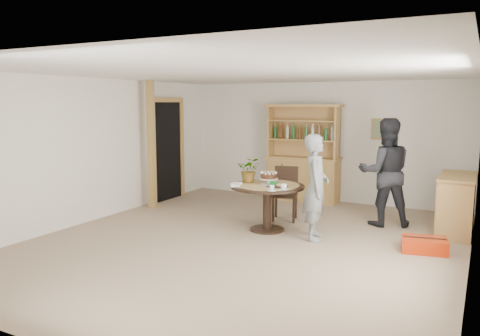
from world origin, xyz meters
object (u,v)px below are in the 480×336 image
object	(u,v)px
hutch	(303,168)
sideboard	(457,204)
teen_boy	(316,187)
dining_table	(267,194)
dining_chair	(285,190)
red_suitcase	(424,245)
adult_person	(385,172)

from	to	relation	value
hutch	sideboard	bearing A→B (deg)	-22.21
teen_boy	hutch	bearing A→B (deg)	8.86
dining_table	dining_chair	world-z (taller)	dining_chair
red_suitcase	hutch	bearing A→B (deg)	126.00
hutch	sideboard	distance (m)	3.29
sideboard	adult_person	distance (m)	1.20
sideboard	dining_chair	bearing A→B (deg)	-171.05
hutch	teen_boy	bearing A→B (deg)	-66.02
sideboard	dining_chair	world-z (taller)	dining_chair
teen_boy	sideboard	bearing A→B (deg)	-69.27
teen_boy	dining_chair	bearing A→B (deg)	28.09
sideboard	teen_boy	bearing A→B (deg)	-144.15
sideboard	adult_person	xyz separation A→B (m)	(-1.12, -0.03, 0.44)
teen_boy	adult_person	bearing A→B (deg)	-44.91
teen_boy	red_suitcase	size ratio (longest dim) A/B	2.41
dining_table	teen_boy	distance (m)	0.88
adult_person	teen_boy	bearing A→B (deg)	37.07
hutch	sideboard	xyz separation A→B (m)	(3.04, -1.24, -0.22)
dining_table	sideboard	bearing A→B (deg)	24.76
dining_table	red_suitcase	xyz separation A→B (m)	(2.41, 0.01, -0.50)
hutch	red_suitcase	xyz separation A→B (m)	(2.72, -2.50, -0.59)
adult_person	red_suitcase	world-z (taller)	adult_person
adult_person	red_suitcase	xyz separation A→B (m)	(0.80, -1.23, -0.81)
red_suitcase	dining_chair	bearing A→B (deg)	149.91
dining_table	teen_boy	world-z (taller)	teen_boy
dining_chair	red_suitcase	bearing A→B (deg)	-33.61
dining_chair	red_suitcase	size ratio (longest dim) A/B	1.42
hutch	teen_boy	size ratio (longest dim) A/B	1.27
hutch	adult_person	xyz separation A→B (m)	(1.92, -1.27, 0.22)
sideboard	teen_boy	distance (m)	2.35
sideboard	dining_chair	distance (m)	2.79
red_suitcase	dining_table	bearing A→B (deg)	168.71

